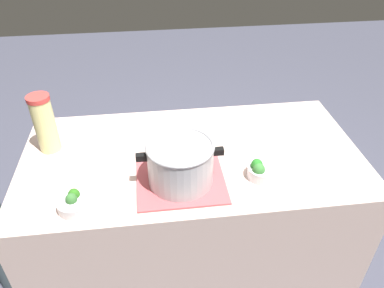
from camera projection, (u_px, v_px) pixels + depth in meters
ground_plane at (192, 277)px, 2.05m from camera, size 8.00×8.00×0.00m
counter_slab at (192, 224)px, 1.80m from camera, size 1.40×0.72×0.85m
dish_cloth at (181, 181)px, 1.40m from camera, size 0.33×0.29×0.01m
cooking_pot at (180, 163)px, 1.35m from camera, size 0.31×0.25×0.16m
lemonade_pitcher at (45, 123)px, 1.50m from camera, size 0.09×0.09×0.25m
broccoli_bowl_front at (261, 171)px, 1.41m from camera, size 0.11×0.11×0.08m
broccoli_bowl_center at (74, 203)px, 1.28m from camera, size 0.11×0.11×0.07m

